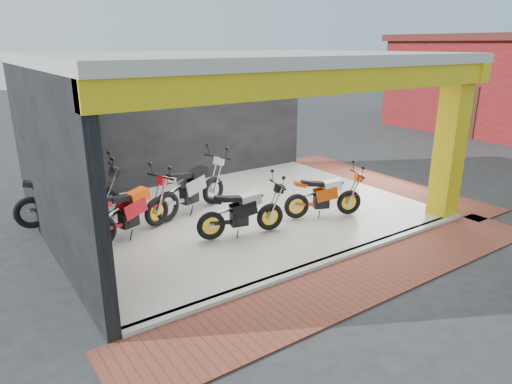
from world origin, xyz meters
The scene contains 16 objects.
ground centered at (0.00, 0.00, 0.00)m, with size 80.00×80.00×0.00m, color #2D2D30.
showroom_floor centered at (0.00, 2.00, 0.05)m, with size 8.00×6.00×0.10m, color silver.
showroom_ceiling centered at (0.00, 2.00, 3.60)m, with size 8.40×6.40×0.20m, color beige.
back_wall centered at (0.00, 5.10, 1.75)m, with size 8.20×0.20×3.50m, color black.
left_wall centered at (-4.10, 2.00, 1.75)m, with size 0.20×6.20×3.50m, color black.
corner_column centered at (3.75, -0.75, 1.75)m, with size 0.50×0.50×3.50m, color gold.
header_beam_front centered at (0.00, -1.00, 3.30)m, with size 8.40×0.30×0.40m, color gold.
header_beam_right centered at (4.00, 2.00, 3.30)m, with size 0.30×6.40×0.40m, color gold.
floor_kerb centered at (0.00, -1.02, 0.05)m, with size 8.00×0.20×0.10m, color silver.
paver_front centered at (0.00, -1.80, 0.01)m, with size 9.00×1.40×0.03m, color brown.
paver_right centered at (4.80, 2.00, 0.01)m, with size 1.40×7.00×0.03m, color brown.
moto_hero centered at (1.86, 0.40, 0.69)m, with size 1.93×0.72×1.18m, color #E34409, non-canonical shape.
moto_row_a centered at (-0.19, 0.66, 0.71)m, with size 1.99×0.74×1.22m, color black, non-canonical shape.
moto_row_b centered at (-0.35, 2.80, 0.80)m, with size 2.30×0.85×1.41m, color #9C9EA3, non-canonical shape.
moto_row_c centered at (-2.05, 2.25, 0.75)m, with size 2.14×0.79×1.30m, color red, non-canonical shape.
moto_row_d centered at (-2.80, 3.32, 0.82)m, with size 2.35×0.87×1.43m, color black, non-canonical shape.
Camera 1 is at (-5.52, -6.52, 3.88)m, focal length 32.00 mm.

